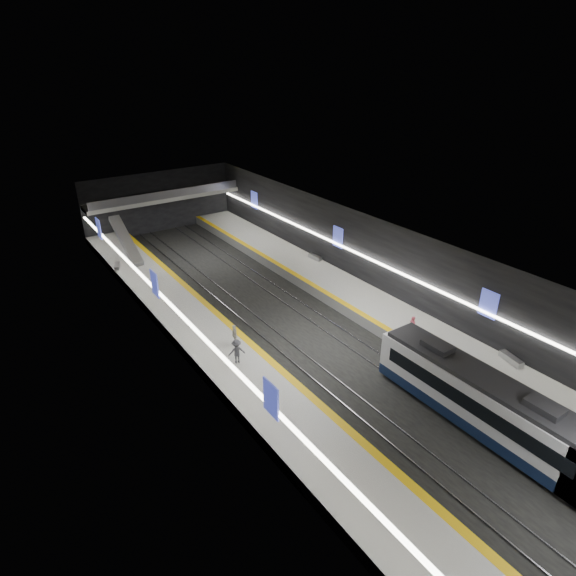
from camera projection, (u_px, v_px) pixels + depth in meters
ground at (321, 346)px, 39.73m from camera, size 70.00×70.00×0.00m
ceiling at (324, 257)px, 36.20m from camera, size 20.00×70.00×0.04m
wall_left at (207, 343)px, 32.89m from camera, size 0.04×70.00×8.00m
wall_right at (410, 274)px, 43.05m from camera, size 0.04×70.00×8.00m
wall_back at (159, 202)px, 63.86m from camera, size 20.00×0.04×8.00m
platform_left at (241, 372)px, 35.70m from camera, size 5.00×70.00×1.00m
tile_surface_left at (241, 367)px, 35.48m from camera, size 5.00×70.00×0.02m
tactile_strip_left at (266, 357)px, 36.59m from camera, size 0.60×70.00×0.02m
platform_right at (386, 316)px, 43.32m from camera, size 5.00×70.00×1.00m
tile_surface_right at (387, 311)px, 43.10m from camera, size 5.00×70.00×0.02m
tactile_strip_right at (369, 318)px, 41.97m from camera, size 0.60×70.00×0.02m
rails at (321, 346)px, 39.71m from camera, size 6.52×70.00×0.12m
ad_posters at (315, 293)px, 38.49m from camera, size 19.94×53.50×2.20m
cove_light_left at (210, 344)px, 33.08m from camera, size 0.25×68.60×0.12m
cove_light_right at (408, 277)px, 43.03m from camera, size 0.25×68.60×0.12m
mezzanine_bridge at (164, 198)px, 61.87m from camera, size 20.00×3.00×1.50m
escalator at (126, 240)px, 53.87m from camera, size 1.20×7.50×3.92m
bench_left_far at (117, 266)px, 51.67m from camera, size 1.05×1.74×0.41m
bench_right_near at (511, 359)px, 35.94m from camera, size 0.99×2.06×0.48m
bench_right_far at (315, 257)px, 53.82m from camera, size 0.66×1.82×0.44m
passenger_right_a at (413, 326)px, 38.93m from camera, size 0.48×0.69×1.81m
passenger_left_a at (234, 335)px, 37.83m from camera, size 0.65×1.10×1.75m
passenger_left_b at (237, 351)px, 35.55m from camera, size 1.41×1.06×1.95m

